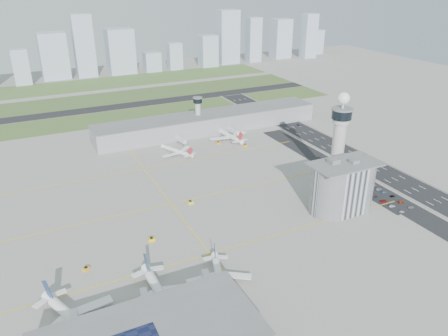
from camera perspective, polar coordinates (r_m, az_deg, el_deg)
name	(u,v)px	position (r m, az deg, el deg)	size (l,w,h in m)	color
ground	(249,211)	(269.75, 3.29, -5.66)	(1000.00, 1000.00, 0.00)	#9F9C94
grass_strip_0	(124,116)	(458.67, -12.88, 6.62)	(480.00, 50.00, 0.08)	#425F2D
grass_strip_1	(108,99)	(529.31, -14.91, 8.75)	(480.00, 60.00, 0.08)	#3E5729
grass_strip_2	(94,84)	(605.82, -16.56, 10.46)	(480.00, 70.00, 0.08)	#496B32
runway	(116,107)	(493.35, -13.95, 7.75)	(480.00, 22.00, 0.10)	black
highway	(389,176)	(335.83, 20.70, -0.98)	(28.00, 500.00, 0.10)	black
barrier_left	(374,179)	(326.11, 18.99, -1.37)	(0.60, 500.00, 1.20)	#9E9E99
barrier_right	(403,172)	(345.42, 22.33, -0.45)	(0.60, 500.00, 1.20)	#9E9E99
landside_road	(372,189)	(312.85, 18.78, -2.56)	(18.00, 260.00, 0.08)	black
parking_lot	(383,197)	(304.25, 20.05, -3.53)	(20.00, 44.00, 0.10)	black
taxiway_line_h_0	(210,254)	(231.88, -1.84, -11.16)	(260.00, 0.60, 0.01)	yellow
taxiway_line_h_1	(171,204)	(279.47, -6.95, -4.67)	(260.00, 0.60, 0.01)	yellow
taxiway_line_h_2	(144,169)	(331.12, -10.46, -0.11)	(260.00, 0.60, 0.01)	yellow
taxiway_line_v	(171,204)	(279.47, -6.95, -4.67)	(0.60, 260.00, 0.01)	yellow
control_tower	(339,136)	(299.76, 14.83, 4.08)	(14.00, 14.00, 64.50)	#ADAAA5
secondary_tower	(198,111)	(399.12, -3.43, 7.39)	(8.60, 8.60, 31.90)	#ADAAA5
admin_building	(342,187)	(274.36, 15.18, -2.37)	(42.00, 24.00, 33.50)	#B2B2B7
terminal_pier	(209,122)	(404.43, -1.97, 6.02)	(210.00, 32.00, 15.80)	gray
airplane_near_a	(73,314)	(198.45, -19.15, -17.60)	(44.53, 37.85, 12.47)	white
airplane_near_b	(161,291)	(200.66, -8.21, -15.66)	(45.76, 38.90, 12.81)	white
airplane_near_c	(219,274)	(210.00, -0.62, -13.70)	(37.09, 31.52, 10.38)	white
airplane_far_a	(176,148)	(352.22, -6.25, 2.55)	(35.26, 29.97, 9.87)	white
airplane_far_b	(228,132)	(383.17, 0.52, 4.70)	(43.48, 36.96, 12.17)	white
jet_bridge_near_1	(147,314)	(196.28, -9.97, -18.26)	(14.00, 3.00, 5.70)	silver
jet_bridge_near_2	(212,293)	(203.56, -1.56, -15.99)	(14.00, 3.00, 5.70)	silver
jet_bridge_far_0	(177,139)	(378.73, -6.21, 3.80)	(14.00, 3.00, 5.70)	silver
jet_bridge_far_1	(228,130)	(397.24, 0.58, 4.93)	(14.00, 3.00, 5.70)	silver
tug_0	(86,268)	(230.79, -17.59, -12.39)	(2.18, 3.18, 1.85)	#E9A40D
tug_1	(152,283)	(214.32, -9.34, -14.66)	(1.96, 2.85, 1.66)	gold
tug_2	(152,239)	(244.61, -9.44, -9.14)	(2.45, 3.57, 2.07)	#F6D200
tug_3	(190,202)	(278.11, -4.42, -4.47)	(2.43, 3.53, 2.05)	yellow
tug_4	(218,143)	(372.99, -0.77, 3.32)	(2.48, 3.61, 2.10)	orange
tug_5	(245,145)	(368.61, 2.79, 3.02)	(2.35, 3.42, 1.99)	orange
car_lot_0	(402,212)	(289.06, 22.19, -5.29)	(1.35, 3.34, 1.14)	silver
car_lot_1	(392,206)	(293.14, 21.10, -4.66)	(1.39, 3.98, 1.31)	gray
car_lot_2	(384,201)	(297.30, 20.12, -4.08)	(2.12, 4.60, 1.28)	maroon
car_lot_3	(375,196)	(301.70, 19.08, -3.51)	(1.59, 3.91, 1.13)	#292A2E
car_lot_4	(367,191)	(307.70, 18.18, -2.83)	(1.31, 3.27, 1.11)	navy
car_lot_5	(362,188)	(310.13, 17.58, -2.51)	(1.35, 3.87, 1.27)	silver
car_lot_6	(411,207)	(296.31, 23.22, -4.73)	(1.83, 3.97, 1.10)	#929498
car_lot_7	(401,202)	(300.41, 22.15, -4.12)	(1.81, 4.46, 1.29)	#A43310
car_lot_8	(392,196)	(306.05, 21.15, -3.43)	(1.39, 3.46, 1.18)	black
car_lot_9	(384,192)	(309.10, 20.19, -2.99)	(1.29, 3.69, 1.22)	navy
car_lot_10	(379,189)	(312.33, 19.56, -2.61)	(2.00, 4.33, 1.20)	#AAAEBF
car_lot_11	(373,185)	(316.38, 18.91, -2.15)	(1.83, 4.51, 1.31)	gray
car_hw_1	(352,157)	(358.80, 16.38, 1.35)	(1.36, 3.91, 1.29)	#222228
car_hw_2	(299,125)	(425.14, 9.74, 5.56)	(1.91, 4.14, 1.15)	navy
car_hw_4	(257,111)	(463.17, 4.29, 7.40)	(1.36, 3.39, 1.15)	#B1B1B1
skyline_bldg_6	(21,67)	(630.83, -24.98, 11.86)	(20.04, 16.03, 45.20)	#9EADC1
skyline_bldg_7	(54,56)	(650.56, -21.34, 13.49)	(35.76, 28.61, 61.22)	#9EADC1
skyline_bldg_8	(84,46)	(648.41, -17.84, 14.94)	(26.33, 21.06, 83.39)	#9EADC1
skyline_bldg_9	(120,51)	(660.01, -13.37, 14.63)	(36.96, 29.57, 62.11)	#9EADC1
skyline_bldg_10	(152,62)	(665.61, -9.36, 13.52)	(23.01, 18.41, 27.75)	#9EADC1
skyline_bldg_11	(175,56)	(675.13, -6.47, 14.32)	(20.22, 16.18, 38.97)	#9EADC1
skyline_bldg_12	(208,51)	(692.44, -2.09, 15.03)	(26.14, 20.92, 46.89)	#9EADC1
skyline_bldg_13	(227,37)	(717.22, 0.45, 16.75)	(32.26, 25.81, 81.20)	#9EADC1
skyline_bldg_14	(254,40)	(732.40, 3.88, 16.36)	(21.59, 17.28, 68.75)	#9EADC1
skyline_bldg_15	(281,39)	(770.65, 7.43, 16.41)	(30.25, 24.20, 63.40)	#9EADC1
skyline_bldg_16	(309,36)	(778.51, 11.01, 16.57)	(23.04, 18.43, 71.56)	#9EADC1
skyline_bldg_17	(316,42)	(824.01, 11.89, 15.83)	(22.64, 18.11, 41.06)	#9EADC1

